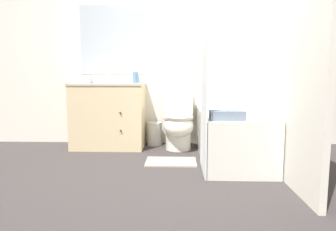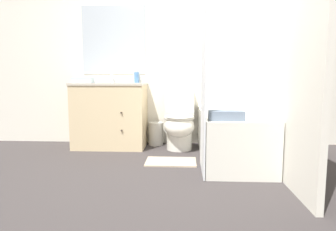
{
  "view_description": "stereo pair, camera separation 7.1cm",
  "coord_description": "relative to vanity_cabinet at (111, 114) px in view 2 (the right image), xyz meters",
  "views": [
    {
      "loc": [
        0.22,
        -2.44,
        0.92
      ],
      "look_at": [
        0.11,
        0.79,
        0.51
      ],
      "focal_mm": 32.0,
      "sensor_mm": 36.0,
      "label": 1
    },
    {
      "loc": [
        0.29,
        -2.44,
        0.92
      ],
      "look_at": [
        0.11,
        0.79,
        0.51
      ],
      "focal_mm": 32.0,
      "sensor_mm": 36.0,
      "label": 2
    }
  ],
  "objects": [
    {
      "name": "bathtub",
      "position": [
        1.51,
        -0.51,
        -0.17
      ],
      "size": [
        0.67,
        1.59,
        0.53
      ],
      "color": "silver",
      "rests_on": "ground_plane"
    },
    {
      "name": "ground_plane",
      "position": [
        0.69,
        -1.47,
        -0.44
      ],
      "size": [
        14.0,
        14.0,
        0.0
      ],
      "primitive_type": "plane",
      "color": "#383333"
    },
    {
      "name": "wall_right",
      "position": [
        1.89,
        -0.59,
        0.81
      ],
      "size": [
        0.05,
        2.75,
        2.5
      ],
      "color": "white",
      "rests_on": "ground_plane"
    },
    {
      "name": "soap_dispenser",
      "position": [
        0.35,
        0.03,
        0.49
      ],
      "size": [
        0.06,
        0.06,
        0.17
      ],
      "color": "#4C7AB2",
      "rests_on": "vanity_cabinet"
    },
    {
      "name": "wall_back",
      "position": [
        0.69,
        0.31,
        0.81
      ],
      "size": [
        8.0,
        0.06,
        2.5
      ],
      "color": "white",
      "rests_on": "ground_plane"
    },
    {
      "name": "hand_towel_folded",
      "position": [
        -0.3,
        -0.15,
        0.45
      ],
      "size": [
        0.25,
        0.15,
        0.07
      ],
      "color": "silver",
      "rests_on": "vanity_cabinet"
    },
    {
      "name": "toilet",
      "position": [
        0.92,
        -0.08,
        -0.09
      ],
      "size": [
        0.39,
        0.67,
        0.77
      ],
      "color": "silver",
      "rests_on": "ground_plane"
    },
    {
      "name": "sink_faucet",
      "position": [
        -0.0,
        0.19,
        0.45
      ],
      "size": [
        0.14,
        0.12,
        0.12
      ],
      "color": "silver",
      "rests_on": "vanity_cabinet"
    },
    {
      "name": "tissue_box",
      "position": [
        0.35,
        0.14,
        0.47
      ],
      "size": [
        0.11,
        0.14,
        0.12
      ],
      "color": "white",
      "rests_on": "vanity_cabinet"
    },
    {
      "name": "vanity_cabinet",
      "position": [
        0.0,
        0.0,
        0.0
      ],
      "size": [
        0.94,
        0.6,
        0.86
      ],
      "color": "beige",
      "rests_on": "ground_plane"
    },
    {
      "name": "shower_curtain",
      "position": [
        1.17,
        -1.03,
        0.52
      ],
      "size": [
        0.02,
        0.58,
        1.91
      ],
      "color": "white",
      "rests_on": "ground_plane"
    },
    {
      "name": "bath_mat",
      "position": [
        0.84,
        -0.72,
        -0.43
      ],
      "size": [
        0.55,
        0.36,
        0.02
      ],
      "color": "tan",
      "rests_on": "ground_plane"
    },
    {
      "name": "wastebasket",
      "position": [
        0.59,
        0.14,
        -0.28
      ],
      "size": [
        0.2,
        0.2,
        0.31
      ],
      "color": "silver",
      "rests_on": "ground_plane"
    },
    {
      "name": "bath_towel_folded",
      "position": [
        1.37,
        -1.13,
        0.14
      ],
      "size": [
        0.32,
        0.18,
        0.09
      ],
      "color": "slate",
      "rests_on": "bathtub"
    }
  ]
}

